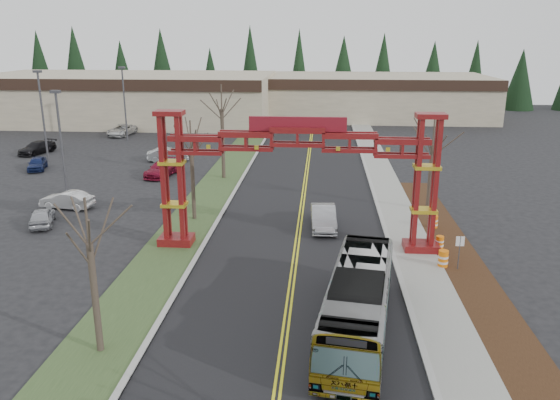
# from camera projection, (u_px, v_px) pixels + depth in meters

# --- Properties ---
(road) EXTENTS (12.00, 110.00, 0.02)m
(road) POSITION_uv_depth(u_px,v_px,m) (301.00, 214.00, 42.44)
(road) COLOR black
(road) RESTS_ON ground
(lane_line_left) EXTENTS (0.12, 100.00, 0.01)m
(lane_line_left) POSITION_uv_depth(u_px,v_px,m) (299.00, 214.00, 42.44)
(lane_line_left) COLOR yellow
(lane_line_left) RESTS_ON road
(lane_line_right) EXTENTS (0.12, 100.00, 0.01)m
(lane_line_right) POSITION_uv_depth(u_px,v_px,m) (302.00, 214.00, 42.42)
(lane_line_right) COLOR yellow
(lane_line_right) RESTS_ON road
(curb_right) EXTENTS (0.30, 110.00, 0.15)m
(curb_right) POSITION_uv_depth(u_px,v_px,m) (381.00, 216.00, 41.96)
(curb_right) COLOR #ADADA8
(curb_right) RESTS_ON ground
(sidewalk_right) EXTENTS (2.60, 110.00, 0.14)m
(sidewalk_right) POSITION_uv_depth(u_px,v_px,m) (400.00, 216.00, 41.85)
(sidewalk_right) COLOR gray
(sidewalk_right) RESTS_ON ground
(landscape_strip) EXTENTS (2.60, 50.00, 0.12)m
(landscape_strip) POSITION_uv_depth(u_px,v_px,m) (492.00, 312.00, 27.34)
(landscape_strip) COLOR black
(landscape_strip) RESTS_ON ground
(grass_median) EXTENTS (4.00, 110.00, 0.08)m
(grass_median) POSITION_uv_depth(u_px,v_px,m) (200.00, 212.00, 43.03)
(grass_median) COLOR #334D26
(grass_median) RESTS_ON ground
(curb_left) EXTENTS (0.30, 110.00, 0.15)m
(curb_left) POSITION_uv_depth(u_px,v_px,m) (223.00, 212.00, 42.88)
(curb_left) COLOR #ADADA8
(curb_left) RESTS_ON ground
(gateway_arch) EXTENTS (18.20, 1.60, 8.90)m
(gateway_arch) POSITION_uv_depth(u_px,v_px,m) (297.00, 159.00, 34.04)
(gateway_arch) COLOR #5C0C12
(gateway_arch) RESTS_ON ground
(retail_building_west) EXTENTS (46.00, 22.30, 7.50)m
(retail_building_west) POSITION_uv_depth(u_px,v_px,m) (129.00, 98.00, 88.44)
(retail_building_west) COLOR tan
(retail_building_west) RESTS_ON ground
(retail_building_east) EXTENTS (38.00, 20.30, 7.00)m
(retail_building_east) POSITION_uv_depth(u_px,v_px,m) (373.00, 96.00, 93.15)
(retail_building_east) COLOR tan
(retail_building_east) RESTS_ON ground
(conifer_treeline) EXTENTS (116.10, 5.60, 13.00)m
(conifer_treeline) POSITION_uv_depth(u_px,v_px,m) (317.00, 73.00, 104.53)
(conifer_treeline) COLOR black
(conifer_treeline) RESTS_ON ground
(transit_bus) EXTENTS (4.29, 11.50, 3.13)m
(transit_bus) POSITION_uv_depth(u_px,v_px,m) (359.00, 302.00, 25.11)
(transit_bus) COLOR #B0B2B8
(transit_bus) RESTS_ON ground
(silver_sedan) EXTENTS (1.97, 4.99, 1.62)m
(silver_sedan) POSITION_uv_depth(u_px,v_px,m) (323.00, 218.00, 39.21)
(silver_sedan) COLOR #A5A8AD
(silver_sedan) RESTS_ON ground
(parked_car_near_a) EXTENTS (2.82, 4.19, 1.33)m
(parked_car_near_a) POSITION_uv_depth(u_px,v_px,m) (42.00, 217.00, 39.87)
(parked_car_near_a) COLOR #A7A9AF
(parked_car_near_a) RESTS_ON ground
(parked_car_near_b) EXTENTS (4.46, 2.12, 1.41)m
(parked_car_near_b) POSITION_uv_depth(u_px,v_px,m) (67.00, 200.00, 43.78)
(parked_car_near_b) COLOR white
(parked_car_near_b) RESTS_ON ground
(parked_car_mid_a) EXTENTS (2.97, 5.38, 1.48)m
(parked_car_mid_a) POSITION_uv_depth(u_px,v_px,m) (162.00, 169.00, 54.02)
(parked_car_mid_a) COLOR maroon
(parked_car_mid_a) RESTS_ON ground
(parked_car_mid_b) EXTENTS (2.76, 4.26, 1.35)m
(parked_car_mid_b) POSITION_uv_depth(u_px,v_px,m) (37.00, 163.00, 56.50)
(parked_car_mid_b) COLOR navy
(parked_car_mid_b) RESTS_ON ground
(parked_car_far_a) EXTENTS (4.75, 2.59, 1.48)m
(parked_car_far_a) POSITION_uv_depth(u_px,v_px,m) (168.00, 155.00, 60.44)
(parked_car_far_a) COLOR #ADB3B5
(parked_car_far_a) RESTS_ON ground
(parked_car_far_b) EXTENTS (3.09, 5.73, 1.53)m
(parked_car_far_b) POSITION_uv_depth(u_px,v_px,m) (122.00, 130.00, 76.06)
(parked_car_far_b) COLOR silver
(parked_car_far_b) RESTS_ON ground
(parked_car_far_c) EXTENTS (3.31, 5.31, 1.43)m
(parked_car_far_c) POSITION_uv_depth(u_px,v_px,m) (37.00, 148.00, 64.26)
(parked_car_far_c) COLOR black
(parked_car_far_c) RESTS_ON ground
(bare_tree_median_near) EXTENTS (3.01, 3.01, 7.06)m
(bare_tree_median_near) POSITION_uv_depth(u_px,v_px,m) (89.00, 244.00, 22.58)
(bare_tree_median_near) COLOR #382D26
(bare_tree_median_near) RESTS_ON ground
(bare_tree_median_mid) EXTENTS (2.98, 2.98, 7.52)m
(bare_tree_median_mid) POSITION_uv_depth(u_px,v_px,m) (191.00, 148.00, 39.74)
(bare_tree_median_mid) COLOR #382D26
(bare_tree_median_mid) RESTS_ON ground
(bare_tree_median_far) EXTENTS (3.49, 3.49, 9.03)m
(bare_tree_median_far) POSITION_uv_depth(u_px,v_px,m) (222.00, 110.00, 51.42)
(bare_tree_median_far) COLOR #382D26
(bare_tree_median_far) RESTS_ON ground
(bare_tree_right_far) EXTENTS (3.24, 3.24, 7.48)m
(bare_tree_right_far) POSITION_uv_depth(u_px,v_px,m) (433.00, 145.00, 41.84)
(bare_tree_right_far) COLOR #382D26
(bare_tree_right_far) RESTS_ON ground
(light_pole_near) EXTENTS (0.79, 0.40, 9.14)m
(light_pole_near) POSITION_uv_depth(u_px,v_px,m) (61.00, 137.00, 45.12)
(light_pole_near) COLOR #3F3F44
(light_pole_near) RESTS_ON ground
(light_pole_mid) EXTENTS (0.86, 0.43, 9.87)m
(light_pole_mid) POSITION_uv_depth(u_px,v_px,m) (42.00, 110.00, 58.97)
(light_pole_mid) COLOR #3F3F44
(light_pole_mid) RESTS_ON ground
(light_pole_far) EXTENTS (0.83, 0.42, 9.62)m
(light_pole_far) POSITION_uv_depth(u_px,v_px,m) (124.00, 98.00, 70.95)
(light_pole_far) COLOR #3F3F44
(light_pole_far) RESTS_ON ground
(street_sign) EXTENTS (0.49, 0.07, 2.17)m
(street_sign) POSITION_uv_depth(u_px,v_px,m) (460.00, 246.00, 31.80)
(street_sign) COLOR #3F3F44
(street_sign) RESTS_ON ground
(barrel_south) EXTENTS (0.60, 0.60, 1.12)m
(barrel_south) POSITION_uv_depth(u_px,v_px,m) (443.00, 259.00, 32.49)
(barrel_south) COLOR orange
(barrel_south) RESTS_ON ground
(barrel_mid) EXTENTS (0.51, 0.51, 0.95)m
(barrel_mid) POSITION_uv_depth(u_px,v_px,m) (440.00, 243.00, 35.29)
(barrel_mid) COLOR orange
(barrel_mid) RESTS_ON ground
(barrel_north) EXTENTS (0.55, 0.55, 1.01)m
(barrel_north) POSITION_uv_depth(u_px,v_px,m) (434.00, 222.00, 39.13)
(barrel_north) COLOR orange
(barrel_north) RESTS_ON ground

